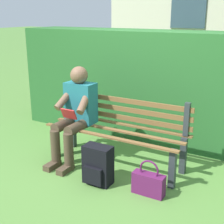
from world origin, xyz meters
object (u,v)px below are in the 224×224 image
at_px(backpack, 98,165).
at_px(handbag, 149,183).
at_px(park_bench, 119,129).
at_px(person_seated, 75,112).

bearing_deg(backpack, handbag, -173.79).
bearing_deg(backpack, park_bench, -85.23).
relative_size(person_seated, handbag, 3.06).
relative_size(park_bench, backpack, 3.96).
bearing_deg(backpack, person_seated, -34.88).
relative_size(person_seated, backpack, 2.70).
xyz_separation_m(park_bench, person_seated, (0.53, 0.19, 0.19)).
height_order(park_bench, backpack, park_bench).
bearing_deg(handbag, backpack, 6.21).
bearing_deg(person_seated, park_bench, -160.26).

